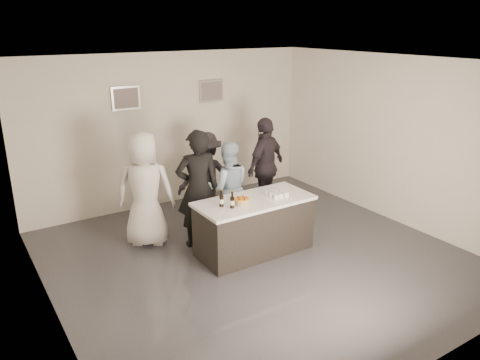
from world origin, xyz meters
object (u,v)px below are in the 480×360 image
Objects in this scene: person_guest_back at (206,176)px; bar_counter at (254,226)px; beer_bottle_a at (221,198)px; person_main_blue at (228,188)px; person_guest_left at (145,190)px; person_guest_right at (266,166)px; cake at (242,202)px; beer_bottle_b at (232,200)px; person_main_black at (198,189)px.

bar_counter is at bearing 99.73° from person_guest_back.
person_main_blue reaches higher than beer_bottle_a.
beer_bottle_a is 0.14× the size of person_guest_left.
person_guest_right is 1.15m from person_guest_back.
cake is at bearing 161.48° from person_guest_left.
beer_bottle_b reaches higher than bar_counter.
bar_counter is 0.56m from cake.
person_guest_back is at bearing -130.80° from person_guest_left.
person_guest_left is 1.15× the size of person_guest_back.
person_guest_back is (-1.09, 0.36, -0.11)m from person_guest_right.
person_main_blue is 1.41m from person_guest_left.
person_guest_right reaches higher than beer_bottle_b.
person_main_black is at bearing 113.97° from cake.
person_guest_right is (1.71, 1.24, -0.10)m from beer_bottle_a.
cake is 0.88× the size of beer_bottle_a.
person_main_blue is (0.67, 0.18, -0.16)m from person_main_black.
beer_bottle_b is 0.13× the size of person_main_black.
person_main_black is 1.03× the size of person_guest_left.
person_main_black is (-0.61, 0.72, 0.53)m from bar_counter.
beer_bottle_b is 0.14× the size of person_guest_right.
beer_bottle_b is (-0.21, -0.05, 0.09)m from cake.
beer_bottle_b is at bearing -165.69° from cake.
cake is at bearing 128.55° from person_main_black.
beer_bottle_b is 0.16× the size of person_main_blue.
person_guest_back reaches higher than beer_bottle_a.
beer_bottle_b is at bearing -51.29° from beer_bottle_a.
bar_counter is at bearing 12.09° from cake.
person_guest_right is at bearing 48.30° from bar_counter.
person_main_blue is 0.87× the size of person_guest_right.
person_guest_right reaches higher than person_guest_back.
person_guest_back is (0.04, 1.63, 0.38)m from bar_counter.
bar_counter is 0.95× the size of person_main_black.
beer_bottle_b is at bearing -166.94° from bar_counter.
person_main_blue is at bearing 102.59° from person_guest_back.
person_guest_left is (-1.04, 1.27, 0.01)m from cake.
person_main_blue reaches higher than cake.
cake is 0.85m from person_main_black.
person_guest_left reaches higher than person_main_blue.
bar_counter is 1.85m from person_guest_left.
person_main_black reaches higher than cake.
beer_bottle_a is 0.16× the size of person_main_blue.
person_guest_right is (1.74, 0.55, -0.04)m from person_main_black.
person_guest_back reaches higher than beer_bottle_b.
person_main_black is (-0.34, 0.77, 0.04)m from cake.
bar_counter is 1.67m from person_guest_back.
person_guest_back is at bearing 73.50° from beer_bottle_b.
cake is 0.12× the size of person_main_black.
cake is at bearing 21.35° from person_guest_right.
person_main_black is at bearing 99.38° from beer_bottle_b.
person_main_blue is (0.53, 1.00, -0.22)m from beer_bottle_b.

